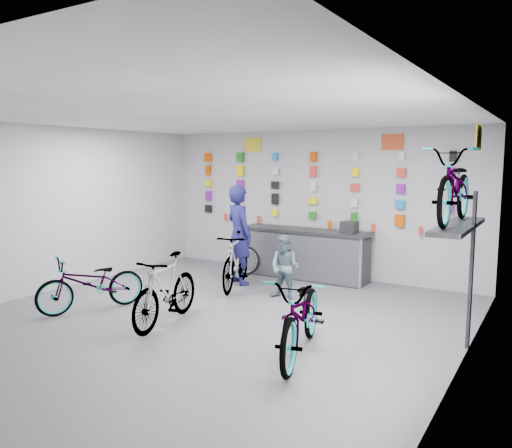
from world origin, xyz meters
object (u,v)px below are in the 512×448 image
Objects in this scene: bike_left at (91,283)px; clerk at (239,235)px; bike_right at (302,314)px; bike_service at (236,260)px; bike_center at (166,290)px; counter at (304,254)px; customer at (285,267)px.

clerk reaches higher than bike_left.
bike_left is at bearing 166.28° from bike_right.
clerk is at bearing 94.53° from bike_service.
bike_center is 2.28m from bike_service.
counter is 1.45m from clerk.
bike_center is 0.89× the size of clerk.
bike_service is at bearing 169.51° from customer.
bike_service is 0.93× the size of clerk.
bike_left is at bearing -116.28° from counter.
customer is (1.13, -0.18, 0.02)m from bike_service.
customer is at bearing 57.95° from bike_center.
clerk is (-0.15, 0.33, 0.42)m from bike_service.
bike_left is at bearing -135.14° from bike_service.
clerk is (-0.86, -1.07, 0.47)m from counter.
bike_service is at bearing -117.11° from counter.
clerk is at bearing 93.57° from bike_left.
bike_right is at bearing -61.73° from bike_service.
bike_center is 2.21m from bike_right.
clerk is at bearing 120.30° from bike_right.
bike_service is 1.15m from customer.
counter is 1.37× the size of bike_right.
bike_right is (1.80, -3.70, 0.03)m from counter.
clerk is (-0.45, 2.59, 0.44)m from bike_center.
bike_center is at bearing -96.44° from counter.
bike_service is at bearing 88.10° from bike_left.
bike_center is (-0.41, -3.67, 0.03)m from counter.
customer is at bearing 108.15° from bike_right.
bike_right is 3.77m from clerk.
clerk is at bearing 89.54° from bike_center.
customer is at bearing 67.80° from bike_left.
customer is at bearing -28.60° from bike_service.
bike_center is 0.86× the size of bike_right.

